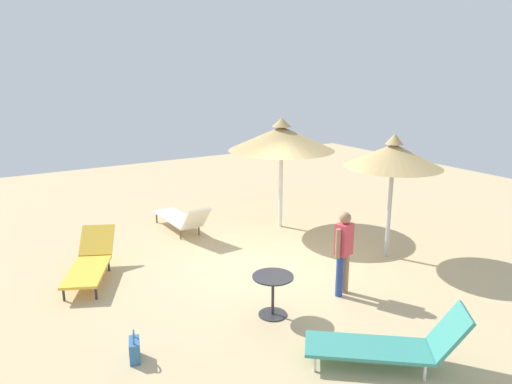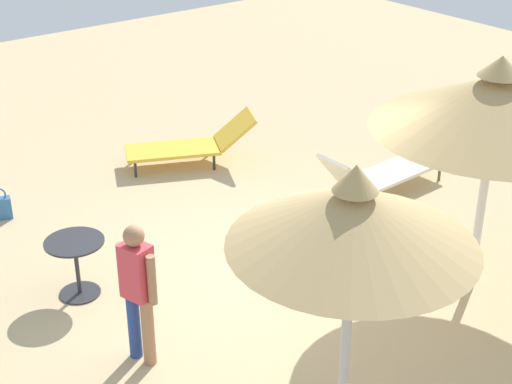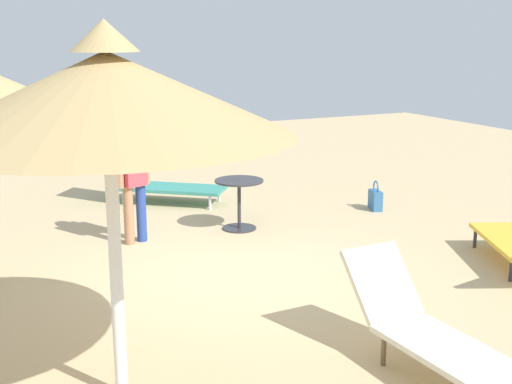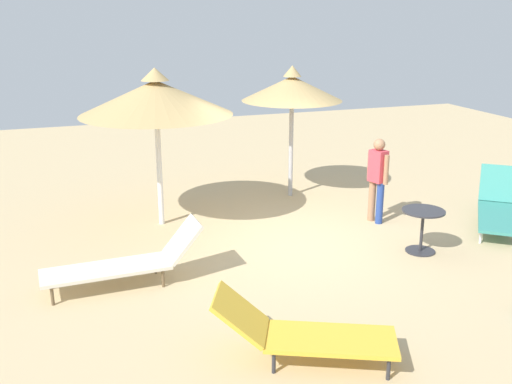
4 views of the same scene
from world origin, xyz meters
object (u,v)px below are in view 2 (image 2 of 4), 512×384
object	(u,v)px
lounge_chair_center	(382,172)
handbag	(0,208)
person_standing_near_left	(138,286)
lounge_chair_near_right	(193,143)
parasol_umbrella_edge	(353,218)
side_table_round	(76,258)
parasol_umbrella_far_right	(496,103)

from	to	relation	value
lounge_chair_center	handbag	world-z (taller)	lounge_chair_center
person_standing_near_left	lounge_chair_near_right	bearing A→B (deg)	50.32
lounge_chair_near_right	handbag	world-z (taller)	lounge_chair_near_right
parasol_umbrella_edge	lounge_chair_near_right	xyz separation A→B (m)	(2.24, 5.75, -1.88)
parasol_umbrella_edge	lounge_chair_near_right	distance (m)	6.45
lounge_chair_center	person_standing_near_left	xyz separation A→B (m)	(-4.64, -1.16, 0.53)
handbag	side_table_round	xyz separation A→B (m)	(0.03, -2.34, 0.32)
parasol_umbrella_edge	lounge_chair_near_right	size ratio (longest dim) A/B	1.28
lounge_chair_near_right	person_standing_near_left	bearing A→B (deg)	-129.68
lounge_chair_center	lounge_chair_near_right	bearing A→B (deg)	121.26
lounge_chair_near_right	handbag	xyz separation A→B (m)	(-3.09, 0.11, -0.19)
parasol_umbrella_edge	parasol_umbrella_far_right	xyz separation A→B (m)	(2.88, 0.83, 0.07)
parasol_umbrella_far_right	lounge_chair_center	bearing A→B (deg)	68.76
lounge_chair_center	handbag	bearing A→B (deg)	150.10
parasol_umbrella_edge	person_standing_near_left	xyz separation A→B (m)	(-0.85, 2.03, -1.35)
lounge_chair_center	person_standing_near_left	distance (m)	4.81
handbag	lounge_chair_near_right	bearing A→B (deg)	-2.07
parasol_umbrella_far_right	lounge_chair_near_right	size ratio (longest dim) A/B	1.34
person_standing_near_left	handbag	bearing A→B (deg)	90.08
parasol_umbrella_edge	side_table_round	size ratio (longest dim) A/B	3.81
lounge_chair_near_right	parasol_umbrella_edge	bearing A→B (deg)	-111.27
parasol_umbrella_far_right	person_standing_near_left	bearing A→B (deg)	162.21
parasol_umbrella_far_right	handbag	bearing A→B (deg)	126.57
person_standing_near_left	handbag	world-z (taller)	person_standing_near_left
lounge_chair_near_right	side_table_round	xyz separation A→B (m)	(-3.06, -2.23, 0.13)
lounge_chair_near_right	side_table_round	size ratio (longest dim) A/B	2.98
person_standing_near_left	handbag	xyz separation A→B (m)	(-0.01, 3.83, -0.72)
side_table_round	lounge_chair_center	bearing A→B (deg)	-4.07
lounge_chair_near_right	lounge_chair_center	distance (m)	2.99
parasol_umbrella_edge	lounge_chair_center	xyz separation A→B (m)	(3.79, 3.19, -1.87)
lounge_chair_near_right	lounge_chair_center	world-z (taller)	lounge_chair_center
parasol_umbrella_far_right	lounge_chair_center	size ratio (longest dim) A/B	1.24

